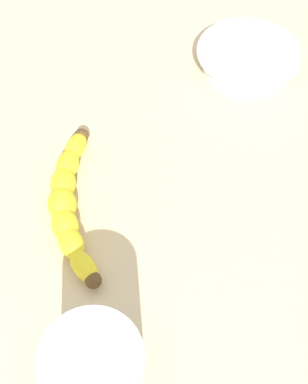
{
  "coord_description": "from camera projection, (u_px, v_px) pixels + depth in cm",
  "views": [
    {
      "loc": [
        15.85,
        29.41,
        56.96
      ],
      "look_at": [
        3.71,
        -3.26,
        5.0
      ],
      "focal_mm": 46.18,
      "sensor_mm": 36.0,
      "label": 1
    }
  ],
  "objects": [
    {
      "name": "ceramic_bowl",
      "position": [
        248.0,
        56.0,
        0.76
      ],
      "size": [
        16.13,
        16.13,
        3.73
      ],
      "color": "white",
      "rests_on": "wooden_tabletop"
    },
    {
      "name": "wooden_tabletop",
      "position": [
        189.0,
        218.0,
        0.64
      ],
      "size": [
        120.0,
        120.0,
        3.0
      ],
      "primitive_type": "cube",
      "color": "#D3B787",
      "rests_on": "ground"
    },
    {
      "name": "banana",
      "position": [
        69.0,
        203.0,
        0.62
      ],
      "size": [
        8.71,
        23.19,
        3.62
      ],
      "rotation": [
        0.0,
        0.0,
        1.36
      ],
      "color": "yellow",
      "rests_on": "wooden_tabletop"
    },
    {
      "name": "smoothie_glass",
      "position": [
        98.0,
        378.0,
        0.46
      ],
      "size": [
        9.03,
        9.03,
        12.82
      ],
      "color": "silver",
      "rests_on": "wooden_tabletop"
    }
  ]
}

